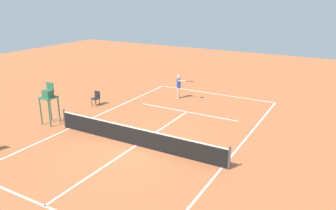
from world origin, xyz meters
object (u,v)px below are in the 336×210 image
at_px(tennis_ball, 171,101).
at_px(player_serving, 179,85).
at_px(umpire_chair, 49,97).
at_px(courtside_chair_mid, 96,98).

bearing_deg(tennis_ball, player_serving, -94.97).
height_order(player_serving, umpire_chair, umpire_chair).
relative_size(player_serving, umpire_chair, 0.71).
xyz_separation_m(umpire_chair, courtside_chair_mid, (-0.03, -3.87, -1.07)).
relative_size(tennis_ball, courtside_chair_mid, 0.07).
relative_size(umpire_chair, courtside_chair_mid, 2.54).
height_order(player_serving, courtside_chair_mid, player_serving).
distance_m(umpire_chair, courtside_chair_mid, 4.02).
bearing_deg(courtside_chair_mid, player_serving, -135.15).
bearing_deg(courtside_chair_mid, umpire_chair, 89.49).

